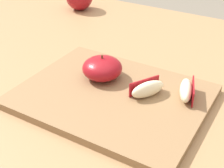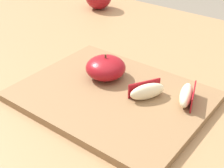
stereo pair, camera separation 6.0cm
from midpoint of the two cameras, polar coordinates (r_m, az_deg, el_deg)
The scene contains 5 objects.
dining_table at distance 0.75m, azimuth 3.14°, elevation -4.44°, with size 1.48×0.93×0.74m.
cutting_board at distance 0.62m, azimuth 2.79°, elevation -2.25°, with size 0.35×0.27×0.02m.
apple_half_skin_up at distance 0.65m, azimuth 1.86°, elevation 2.71°, with size 0.08×0.08×0.05m.
apple_wedge_near_knife at distance 0.60m, azimuth 9.10°, elevation -1.34°, with size 0.06×0.07×0.03m.
apple_wedge_middle at distance 0.60m, azimuth 15.89°, elevation -2.02°, with size 0.05×0.07×0.03m.
Camera 2 is at (0.36, -0.49, 1.09)m, focal length 51.74 mm.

